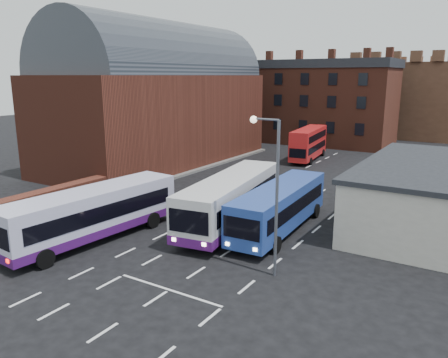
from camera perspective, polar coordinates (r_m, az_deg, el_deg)
The scene contains 13 objects.
ground at distance 26.72m, azimuth -11.53°, elevation -8.83°, with size 180.00×180.00×0.00m, color black.
railway_station at distance 50.83m, azimuth -8.47°, elevation 10.58°, with size 12.00×28.00×16.00m.
forecourt_wall at distance 35.05m, azimuth -21.60°, elevation -2.60°, with size 1.20×10.00×1.80m, color #602B1E.
cream_building at distance 32.82m, azimuth 26.93°, elevation -1.90°, with size 10.40×16.40×4.25m.
brick_terrace at distance 68.05m, azimuth 11.94°, elevation 9.31°, with size 22.00×10.00×11.00m, color brown.
castle_keep at distance 84.64m, azimuth 24.52°, elevation 9.49°, with size 22.00×22.00×12.00m, color brown.
bus_white_outbound at distance 28.03m, azimuth -16.78°, elevation -3.98°, with size 3.70×11.92×3.20m.
bus_white_inbound at distance 29.57m, azimuth 0.97°, elevation -2.33°, with size 4.51×12.53×3.34m.
bus_blue at distance 28.62m, azimuth 7.29°, elevation -3.39°, with size 3.17×11.11×3.00m.
bus_red_double at distance 53.66m, azimuth 10.98°, elevation 4.60°, with size 3.29×9.71×3.81m.
street_lamp at distance 21.50m, azimuth 6.30°, elevation -0.46°, with size 1.64×0.36×8.06m.
pedestrian_red at distance 29.32m, azimuth -22.52°, elevation -6.07°, with size 0.53×0.35×1.46m, color maroon.
pedestrian_beige at distance 27.44m, azimuth -23.26°, elevation -7.08°, with size 0.87×0.68×1.80m, color #CFC08B.
Camera 1 is at (17.26, -17.79, 9.97)m, focal length 35.00 mm.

